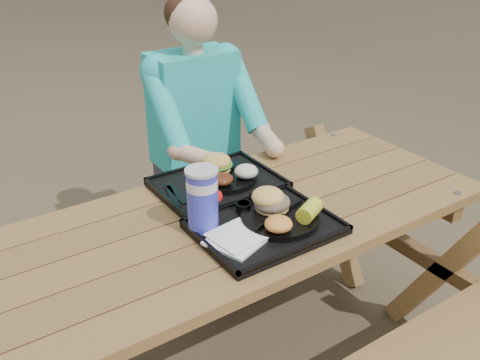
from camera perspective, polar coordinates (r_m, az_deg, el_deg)
picnic_table at (r=2.08m, az=0.00°, el=-12.43°), size 1.80×1.49×0.75m
tray_near at (r=1.77m, az=2.72°, el=-5.11°), size 0.45×0.35×0.02m
tray_far at (r=2.03m, az=-2.38°, el=-0.52°), size 0.45×0.35×0.02m
plate_near at (r=1.78m, az=4.26°, el=-4.10°), size 0.26×0.26×0.02m
plate_far at (r=2.04m, az=-1.82°, el=0.31°), size 0.26×0.26×0.02m
napkin_stack at (r=1.67m, az=-0.44°, el=-6.37°), size 0.20×0.20×0.02m
soda_cup at (r=1.70m, az=-4.02°, el=-2.21°), size 0.10×0.10×0.20m
condiment_bbq at (r=1.83m, az=0.37°, el=-2.89°), size 0.05×0.05×0.03m
condiment_mustard at (r=1.87m, az=1.76°, el=-2.06°), size 0.06×0.06×0.03m
sandwich at (r=1.78m, az=3.46°, el=-1.42°), size 0.12×0.12×0.12m
mac_cheese at (r=1.69m, az=4.14°, el=-4.70°), size 0.09×0.09×0.04m
corn_cob at (r=1.76m, az=7.43°, el=-3.24°), size 0.13×0.13×0.06m
cutlery_far at (r=1.95m, az=-6.76°, el=-1.47°), size 0.04×0.17×0.01m
burger at (r=2.05m, az=-2.55°, el=2.37°), size 0.11×0.11×0.10m
baked_beans at (r=1.96m, az=-2.00°, el=0.09°), size 0.09×0.09×0.04m
potato_salad at (r=2.00m, az=0.67°, el=0.93°), size 0.09×0.09×0.05m
diner at (r=2.56m, az=-4.58°, el=2.70°), size 0.48×0.84×1.28m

